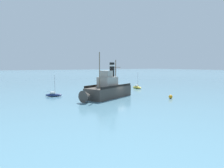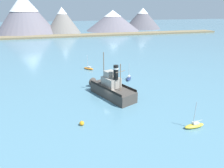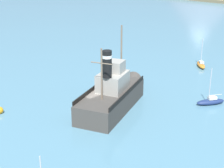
% 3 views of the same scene
% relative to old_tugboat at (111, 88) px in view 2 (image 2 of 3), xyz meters
% --- Properties ---
extents(ground_plane, '(600.00, 600.00, 0.00)m').
position_rel_old_tugboat_xyz_m(ground_plane, '(-1.08, -2.72, -1.83)').
color(ground_plane, teal).
extents(mountain_ridge, '(191.84, 59.05, 30.89)m').
position_rel_old_tugboat_xyz_m(mountain_ridge, '(-17.14, 140.84, 11.43)').
color(mountain_ridge, slate).
rests_on(mountain_ridge, ground).
extents(shoreline_strip, '(240.00, 12.00, 1.20)m').
position_rel_old_tugboat_xyz_m(shoreline_strip, '(-1.08, 108.89, -1.23)').
color(shoreline_strip, '#7A6B4C').
rests_on(shoreline_strip, ground).
extents(old_tugboat, '(8.74, 14.57, 9.90)m').
position_rel_old_tugboat_xyz_m(old_tugboat, '(0.00, 0.00, 0.00)').
color(old_tugboat, '#423D38').
rests_on(old_tugboat, ground).
extents(sailboat_orange, '(3.45, 3.48, 4.90)m').
position_rel_old_tugboat_xyz_m(sailboat_orange, '(-1.66, 22.69, -1.40)').
color(sailboat_orange, orange).
rests_on(sailboat_orange, ground).
extents(sailboat_navy, '(2.86, 3.84, 4.90)m').
position_rel_old_tugboat_xyz_m(sailboat_navy, '(7.97, 9.62, -1.40)').
color(sailboat_navy, navy).
rests_on(sailboat_navy, ground).
extents(sailboat_yellow, '(3.84, 1.24, 4.90)m').
position_rel_old_tugboat_xyz_m(sailboat_yellow, '(10.39, -16.85, -1.40)').
color(sailboat_yellow, gold).
rests_on(sailboat_yellow, ground).
extents(mooring_buoy, '(0.83, 0.83, 0.83)m').
position_rel_old_tugboat_xyz_m(mooring_buoy, '(-8.24, -10.99, -1.42)').
color(mooring_buoy, orange).
rests_on(mooring_buoy, ground).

